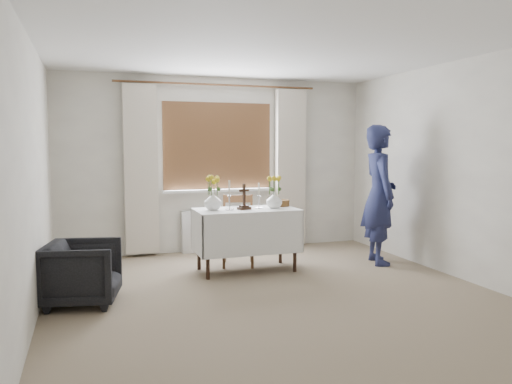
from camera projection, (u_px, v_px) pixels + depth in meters
ground at (280, 299)px, 4.98m from camera, size 5.00×5.00×0.00m
altar_table at (246, 240)px, 6.08m from camera, size 1.24×0.64×0.76m
wooden_chair at (238, 231)px, 6.35m from camera, size 0.52×0.52×0.90m
armchair at (83, 273)px, 4.81m from camera, size 0.80×0.78×0.62m
person at (379, 195)px, 6.44m from camera, size 0.57×0.74×1.79m
radiator at (219, 230)px, 7.23m from camera, size 1.10×0.10×0.60m
wooden_cross at (244, 197)px, 5.99m from camera, size 0.17×0.14×0.31m
candlestick_left at (229, 195)px, 5.94m from camera, size 0.11×0.11×0.36m
candlestick_right at (259, 196)px, 6.10m from camera, size 0.11×0.11×0.31m
flower_vase_left at (213, 201)px, 5.94m from camera, size 0.25×0.25×0.22m
flower_vase_right at (274, 200)px, 6.11m from camera, size 0.24×0.24×0.20m
wicker_basket at (281, 203)px, 6.33m from camera, size 0.22×0.22×0.08m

